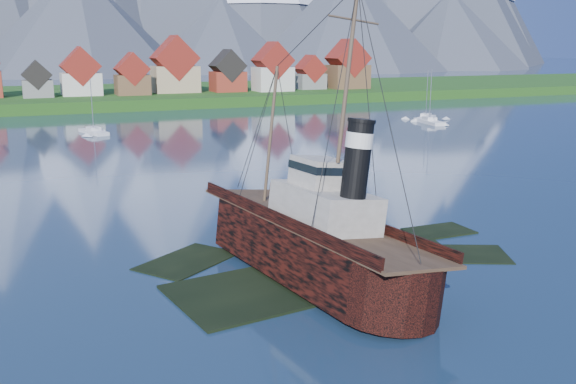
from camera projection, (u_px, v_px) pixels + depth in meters
name	position (u px, v px, depth m)	size (l,w,h in m)	color
ground	(319.00, 270.00, 50.22)	(1400.00, 1400.00, 0.00)	#182D45
shoal	(327.00, 263.00, 52.91)	(31.71, 21.24, 1.14)	black
shore_bank	(84.00, 101.00, 202.51)	(600.00, 80.00, 3.20)	#1C4914
seawall	(100.00, 112.00, 168.47)	(600.00, 2.50, 2.00)	#3F3D38
tugboat_wreck	(299.00, 235.00, 49.54)	(6.59, 28.41, 22.51)	black
sailboat_d	(426.00, 118.00, 152.21)	(8.39, 6.98, 12.01)	silver
sailboat_e	(94.00, 132.00, 127.63)	(4.99, 10.02, 11.29)	silver
sailboat_f	(429.00, 122.00, 144.50)	(4.16, 10.84, 12.59)	silver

